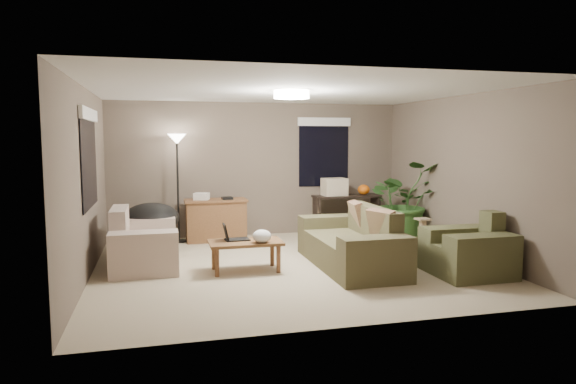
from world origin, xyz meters
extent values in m
plane|color=tan|center=(0.00, 0.00, 0.00)|extent=(5.50, 5.50, 0.00)
plane|color=white|center=(0.00, 0.00, 2.50)|extent=(5.50, 5.50, 0.00)
plane|color=brown|center=(0.00, 2.50, 1.25)|extent=(5.50, 0.00, 5.50)
plane|color=brown|center=(0.00, -2.50, 1.25)|extent=(5.50, 0.00, 5.50)
plane|color=brown|center=(-2.75, 0.00, 1.25)|extent=(0.00, 5.00, 5.00)
plane|color=brown|center=(2.75, 0.00, 1.25)|extent=(0.00, 5.00, 5.00)
cube|color=brown|center=(0.80, -0.25, 0.21)|extent=(0.95, 1.48, 0.42)
cube|color=#4B472D|center=(1.17, -0.25, 0.64)|extent=(0.22, 1.48, 0.43)
cube|color=brown|center=(0.80, -1.17, 0.30)|extent=(0.95, 0.36, 0.60)
cube|color=#4C472D|center=(0.80, 0.67, 0.30)|extent=(0.95, 0.36, 0.60)
cube|color=#8C7251|center=(1.10, -0.70, 0.65)|extent=(0.38, 0.50, 0.47)
cube|color=#8C7251|center=(1.10, 0.20, 0.65)|extent=(0.28, 0.47, 0.47)
cube|color=beige|center=(-2.05, 0.53, 0.21)|extent=(0.90, 0.88, 0.42)
cube|color=beige|center=(-2.39, 0.53, 0.64)|extent=(0.22, 0.88, 0.43)
cube|color=beige|center=(-2.05, -0.09, 0.30)|extent=(0.90, 0.36, 0.60)
cube|color=#BCB1A0|center=(-2.05, 1.15, 0.30)|extent=(0.90, 0.36, 0.60)
cube|color=#4B4B2D|center=(2.17, -1.07, 0.21)|extent=(0.95, 0.28, 0.42)
cube|color=#4F5030|center=(2.54, -1.07, 0.64)|extent=(0.22, 0.28, 0.43)
cube|color=#494A2C|center=(2.17, -1.39, 0.30)|extent=(0.95, 0.36, 0.60)
cube|color=brown|center=(2.17, -0.75, 0.30)|extent=(0.95, 0.36, 0.60)
cube|color=brown|center=(-0.69, -0.14, 0.40)|extent=(1.00, 0.55, 0.04)
cylinder|color=brown|center=(-1.11, -0.34, 0.19)|extent=(0.06, 0.06, 0.38)
cylinder|color=brown|center=(-0.27, -0.34, 0.19)|extent=(0.06, 0.06, 0.38)
cylinder|color=brown|center=(-1.11, 0.06, 0.19)|extent=(0.06, 0.06, 0.38)
cylinder|color=brown|center=(-0.27, 0.06, 0.19)|extent=(0.06, 0.06, 0.38)
cube|color=black|center=(-0.79, -0.04, 0.43)|extent=(0.35, 0.25, 0.02)
cube|color=black|center=(-0.95, -0.04, 0.55)|extent=(0.07, 0.23, 0.22)
ellipsoid|color=white|center=(-0.49, -0.29, 0.51)|extent=(0.33, 0.31, 0.18)
cube|color=brown|center=(-0.86, 2.07, 0.35)|extent=(1.05, 0.45, 0.71)
cube|color=brown|center=(-0.86, 2.07, 0.73)|extent=(1.10, 0.50, 0.04)
cube|color=silver|center=(-1.11, 2.07, 0.81)|extent=(0.30, 0.27, 0.12)
cube|color=black|center=(-0.66, 2.02, 0.77)|extent=(0.19, 0.23, 0.04)
cube|color=black|center=(1.65, 2.15, 0.73)|extent=(1.30, 0.40, 0.04)
cube|color=black|center=(1.05, 2.15, 0.35)|extent=(0.05, 0.38, 0.71)
cube|color=black|center=(2.25, 2.15, 0.35)|extent=(0.05, 0.38, 0.71)
cube|color=black|center=(1.65, 2.15, 0.15)|extent=(1.25, 0.36, 0.03)
ellipsoid|color=orange|center=(2.00, 2.15, 0.85)|extent=(0.28, 0.28, 0.19)
cube|color=beige|center=(1.40, 2.15, 0.91)|extent=(0.46, 0.36, 0.33)
cylinder|color=black|center=(-1.97, 1.44, 0.15)|extent=(0.60, 0.60, 0.30)
ellipsoid|color=black|center=(-1.97, 1.44, 0.55)|extent=(1.13, 1.13, 0.50)
cylinder|color=black|center=(-1.51, 2.15, 0.01)|extent=(0.28, 0.28, 0.02)
cylinder|color=black|center=(-1.51, 2.15, 0.90)|extent=(0.04, 0.04, 1.78)
cone|color=white|center=(-1.51, 2.15, 1.82)|extent=(0.32, 0.32, 0.18)
cylinder|color=white|center=(0.00, 0.00, 2.44)|extent=(0.50, 0.50, 0.10)
imported|color=#2D5923|center=(2.38, 1.24, 0.56)|extent=(1.30, 1.44, 1.12)
cube|color=tan|center=(2.44, 0.63, 0.01)|extent=(0.32, 0.32, 0.03)
cylinder|color=tan|center=(2.44, 0.63, 0.25)|extent=(0.12, 0.12, 0.44)
cube|color=tan|center=(2.44, 0.63, 0.48)|extent=(0.22, 0.22, 0.03)
cube|color=black|center=(-2.73, 0.30, 1.55)|extent=(0.01, 1.50, 1.30)
cube|color=white|center=(-2.71, 0.30, 2.15)|extent=(0.05, 1.56, 0.16)
cube|color=black|center=(1.30, 2.48, 1.55)|extent=(1.00, 0.01, 1.30)
cube|color=white|center=(1.30, 2.46, 2.15)|extent=(1.06, 0.05, 0.16)
camera|label=1|loc=(-1.84, -7.04, 1.84)|focal=32.00mm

